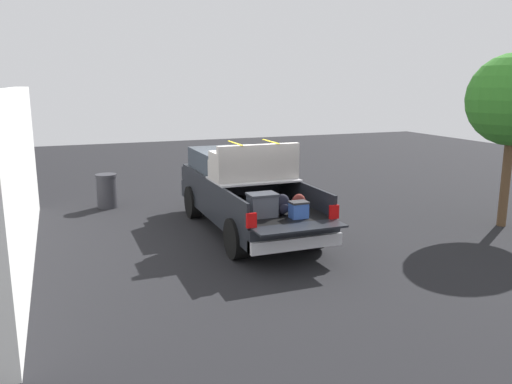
% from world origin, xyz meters
% --- Properties ---
extents(ground_plane, '(40.00, 40.00, 0.00)m').
position_xyz_m(ground_plane, '(0.00, 0.00, 0.00)').
color(ground_plane, black).
extents(pickup_truck, '(6.05, 2.06, 2.23)m').
position_xyz_m(pickup_truck, '(0.36, 0.00, 0.97)').
color(pickup_truck, black).
rests_on(pickup_truck, ground_plane).
extents(building_facade, '(9.37, 0.36, 3.43)m').
position_xyz_m(building_facade, '(-0.36, 4.94, 1.72)').
color(building_facade, white).
rests_on(building_facade, ground_plane).
extents(trash_can, '(0.60, 0.60, 0.98)m').
position_xyz_m(trash_can, '(3.74, 2.93, 0.50)').
color(trash_can, '#2D2D33').
rests_on(trash_can, ground_plane).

